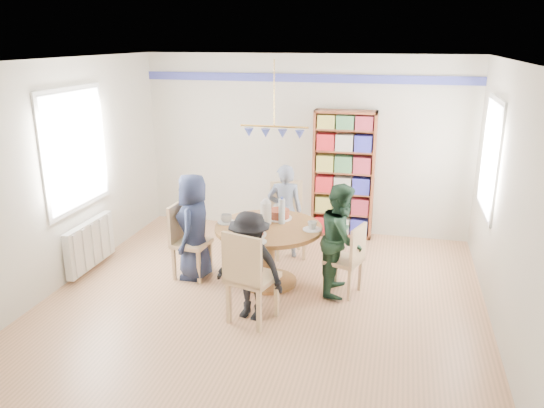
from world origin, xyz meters
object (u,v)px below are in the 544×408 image
(person_far, at_px, (285,211))
(radiator, at_px, (90,244))
(person_left, at_px, (194,227))
(person_right, at_px, (342,239))
(chair_near, at_px, (248,274))
(chair_left, at_px, (185,237))
(bookshelf, at_px, (343,176))
(dining_table, at_px, (269,241))
(chair_far, at_px, (288,215))
(chair_right, at_px, (349,256))
(person_near, at_px, (250,266))

(person_far, bearing_deg, radiator, 12.57)
(radiator, height_order, person_left, person_left)
(person_left, xyz_separation_m, person_right, (1.83, 0.03, -0.01))
(chair_near, relative_size, person_far, 0.80)
(radiator, height_order, person_far, person_far)
(radiator, relative_size, chair_near, 0.96)
(chair_left, distance_m, bookshelf, 2.64)
(chair_left, distance_m, chair_near, 1.46)
(dining_table, relative_size, person_left, 0.96)
(dining_table, distance_m, person_far, 0.90)
(chair_far, xyz_separation_m, chair_near, (0.01, -1.99, 0.01))
(radiator, distance_m, person_left, 1.45)
(radiator, relative_size, chair_left, 1.05)
(radiator, distance_m, chair_far, 2.65)
(chair_left, height_order, chair_right, chair_left)
(bookshelf, bearing_deg, person_far, -124.25)
(person_right, distance_m, person_near, 1.22)
(radiator, xyz_separation_m, chair_near, (2.39, -0.84, 0.22))
(radiator, height_order, chair_near, chair_near)
(chair_left, xyz_separation_m, person_right, (1.95, 0.03, 0.14))
(radiator, xyz_separation_m, chair_left, (1.29, 0.11, 0.18))
(person_left, distance_m, person_near, 1.27)
(chair_far, bearing_deg, bookshelf, 53.66)
(chair_left, xyz_separation_m, person_left, (0.12, 0.00, 0.15))
(chair_left, xyz_separation_m, chair_right, (2.06, -0.02, -0.05))
(person_right, xyz_separation_m, person_far, (-0.88, 0.90, -0.01))
(dining_table, distance_m, person_left, 0.96)
(dining_table, height_order, chair_near, chair_near)
(radiator, bearing_deg, person_left, 4.78)
(chair_near, xyz_separation_m, person_far, (-0.03, 1.89, 0.08))
(chair_far, bearing_deg, dining_table, -91.34)
(person_far, bearing_deg, bookshelf, -135.52)
(person_left, bearing_deg, chair_right, 84.29)
(person_left, xyz_separation_m, bookshelf, (1.63, 1.92, 0.27))
(dining_table, xyz_separation_m, chair_near, (0.03, -1.00, 0.02))
(dining_table, bearing_deg, person_far, 89.68)
(person_far, xyz_separation_m, bookshelf, (0.68, 0.99, 0.29))
(dining_table, relative_size, chair_left, 1.36)
(chair_left, bearing_deg, radiator, -174.96)
(chair_near, bearing_deg, chair_left, 139.03)
(person_near, distance_m, bookshelf, 2.85)
(chair_right, distance_m, person_left, 1.95)
(person_near, bearing_deg, chair_far, 102.08)
(person_left, relative_size, bookshelf, 0.70)
(chair_right, relative_size, person_near, 0.72)
(chair_right, xyz_separation_m, person_near, (-0.98, -0.80, 0.13))
(person_right, bearing_deg, chair_left, 91.81)
(person_right, distance_m, person_far, 1.26)
(person_right, bearing_deg, person_far, 45.23)
(chair_right, distance_m, chair_near, 1.34)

